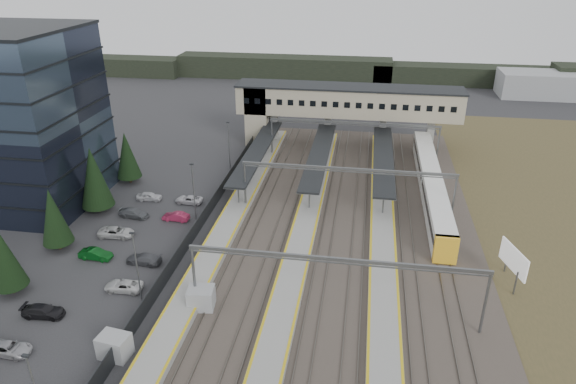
% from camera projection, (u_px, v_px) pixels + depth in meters
% --- Properties ---
extents(ground, '(220.00, 220.00, 0.00)m').
position_uv_depth(ground, '(235.00, 264.00, 59.71)').
color(ground, '#2B2B2D').
rests_on(ground, ground).
extents(conifer_row, '(4.42, 49.82, 9.50)m').
position_uv_depth(conifer_row, '(33.00, 229.00, 57.31)').
color(conifer_row, black).
rests_on(conifer_row, ground).
extents(car_park, '(10.51, 44.56, 1.29)m').
position_uv_depth(car_park, '(97.00, 281.00, 55.69)').
color(car_park, silver).
rests_on(car_park, ground).
extents(lampposts, '(0.50, 53.25, 8.07)m').
position_uv_depth(lampposts, '(170.00, 221.00, 60.10)').
color(lampposts, slate).
rests_on(lampposts, ground).
extents(fence, '(0.08, 90.00, 2.00)m').
position_uv_depth(fence, '(194.00, 231.00, 64.66)').
color(fence, '#26282B').
rests_on(fence, ground).
extents(relay_cabin_near, '(2.94, 2.33, 2.24)m').
position_uv_depth(relay_cabin_near, '(115.00, 346.00, 45.78)').
color(relay_cabin_near, '#989B9D').
rests_on(relay_cabin_near, ground).
extents(relay_cabin_far, '(2.85, 2.48, 2.39)m').
position_uv_depth(relay_cabin_far, '(201.00, 299.00, 51.87)').
color(relay_cabin_far, '#989B9D').
rests_on(relay_cabin_far, ground).
extents(rail_corridor, '(34.00, 90.00, 0.92)m').
position_uv_depth(rail_corridor, '(319.00, 246.00, 62.72)').
color(rail_corridor, '#3B352E').
rests_on(rail_corridor, ground).
extents(canopies, '(23.10, 30.00, 3.28)m').
position_uv_depth(canopies, '(319.00, 153.00, 81.12)').
color(canopies, black).
rests_on(canopies, ground).
extents(footbridge, '(40.40, 6.40, 11.20)m').
position_uv_depth(footbridge, '(332.00, 103.00, 92.68)').
color(footbridge, '#B2A988').
rests_on(footbridge, ground).
extents(gantries, '(28.40, 62.28, 7.17)m').
position_uv_depth(gantries, '(342.00, 214.00, 58.11)').
color(gantries, slate).
rests_on(gantries, ground).
extents(train, '(2.72, 37.84, 3.43)m').
position_uv_depth(train, '(431.00, 184.00, 75.19)').
color(train, white).
rests_on(train, ground).
extents(billboard, '(1.65, 5.14, 4.39)m').
position_uv_depth(billboard, '(513.00, 260.00, 55.14)').
color(billboard, slate).
rests_on(billboard, ground).
extents(treeline_far, '(170.00, 19.00, 7.00)m').
position_uv_depth(treeline_far, '(407.00, 74.00, 137.39)').
color(treeline_far, black).
rests_on(treeline_far, ground).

